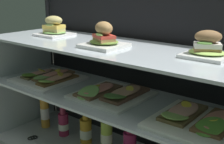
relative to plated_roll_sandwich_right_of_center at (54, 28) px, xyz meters
The scene contains 16 objects.
case_frame 0.51m from the plated_roll_sandwich_right_of_center, 15.09° to the left, with size 1.56×0.52×0.94m.
riser_lower_tier 0.67m from the plated_roll_sandwich_right_of_center, ahead, with size 1.49×0.45×0.35m.
shelf_lower_glass 0.55m from the plated_roll_sandwich_right_of_center, ahead, with size 1.51×0.47×0.01m, color silver.
riser_upper_tier 0.49m from the plated_roll_sandwich_right_of_center, ahead, with size 1.49×0.45×0.25m.
shelf_upper_glass 0.46m from the plated_roll_sandwich_right_of_center, ahead, with size 1.51×0.47×0.01m, color silver.
plated_roll_sandwich_right_of_center is the anchor object (origin of this frame).
plated_roll_sandwich_far_right 0.46m from the plated_roll_sandwich_right_of_center, 10.29° to the right, with size 0.19×0.19×0.12m.
plated_roll_sandwich_mid_right 0.90m from the plated_roll_sandwich_right_of_center, ahead, with size 0.18×0.18×0.11m.
open_sandwich_tray_far_left 0.29m from the plated_roll_sandwich_right_of_center, 97.32° to the right, with size 0.34×0.35×0.06m.
open_sandwich_tray_mid_right 0.53m from the plated_roll_sandwich_right_of_center, ahead, with size 0.34×0.35×0.06m.
open_sandwich_tray_near_right_corner 0.96m from the plated_roll_sandwich_right_of_center, ahead, with size 0.34×0.35×0.06m.
juice_bottle_back_left 0.58m from the plated_roll_sandwich_right_of_center, behind, with size 0.06×0.06×0.24m.
juice_bottle_front_right_end 0.59m from the plated_roll_sandwich_right_of_center, ahead, with size 0.06×0.06×0.20m.
juice_bottle_front_left_end 0.62m from the plated_roll_sandwich_right_of_center, ahead, with size 0.07×0.07×0.21m.
juice_bottle_back_right 0.69m from the plated_roll_sandwich_right_of_center, ahead, with size 0.07×0.07×0.23m.
kitchen_scissors 0.68m from the plated_roll_sandwich_right_of_center, 107.08° to the right, with size 0.18×0.10×0.01m.
Camera 1 is at (0.89, -1.10, 0.94)m, focal length 48.13 mm.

